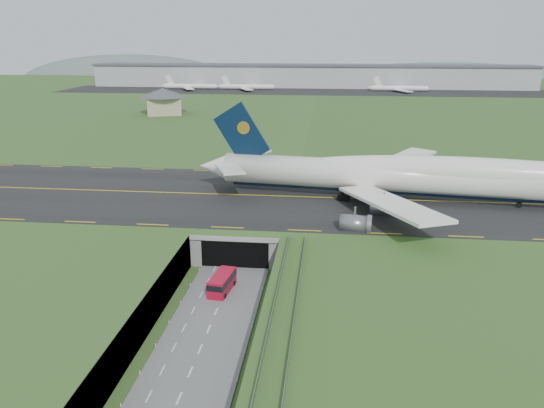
# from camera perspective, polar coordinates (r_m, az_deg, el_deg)

# --- Properties ---
(ground) EXTENTS (900.00, 900.00, 0.00)m
(ground) POSITION_cam_1_polar(r_m,az_deg,el_deg) (87.74, -4.91, -9.05)
(ground) COLOR #2B4F1F
(ground) RESTS_ON ground
(airfield_deck) EXTENTS (800.00, 800.00, 6.00)m
(airfield_deck) POSITION_cam_1_polar(r_m,az_deg,el_deg) (86.44, -4.97, -7.27)
(airfield_deck) COLOR gray
(airfield_deck) RESTS_ON ground
(trench_road) EXTENTS (12.00, 75.00, 0.20)m
(trench_road) POSITION_cam_1_polar(r_m,az_deg,el_deg) (81.19, -5.95, -11.32)
(trench_road) COLOR slate
(trench_road) RESTS_ON ground
(taxiway) EXTENTS (800.00, 44.00, 0.18)m
(taxiway) POSITION_cam_1_polar(r_m,az_deg,el_deg) (115.86, -1.88, 0.92)
(taxiway) COLOR black
(taxiway) RESTS_ON airfield_deck
(tunnel_portal) EXTENTS (17.00, 22.30, 6.00)m
(tunnel_portal) POSITION_cam_1_polar(r_m,az_deg,el_deg) (101.48, -3.16, -3.18)
(tunnel_portal) COLOR gray
(tunnel_portal) RESTS_ON ground
(guideway) EXTENTS (3.00, 53.00, 7.05)m
(guideway) POSITION_cam_1_polar(r_m,az_deg,el_deg) (67.12, 1.23, -12.73)
(guideway) COLOR #A8A8A3
(guideway) RESTS_ON ground
(jumbo_jet) EXTENTS (96.94, 61.59, 20.52)m
(jumbo_jet) POSITION_cam_1_polar(r_m,az_deg,el_deg) (114.37, 15.27, 2.90)
(jumbo_jet) COLOR white
(jumbo_jet) RESTS_ON ground
(shuttle_tram) EXTENTS (3.61, 7.38, 2.90)m
(shuttle_tram) POSITION_cam_1_polar(r_m,az_deg,el_deg) (86.09, -5.40, -8.42)
(shuttle_tram) COLOR #B00B26
(shuttle_tram) RESTS_ON ground
(service_building) EXTENTS (27.48, 27.48, 11.67)m
(service_building) POSITION_cam_1_polar(r_m,az_deg,el_deg) (246.22, -11.63, 11.02)
(service_building) COLOR tan
(service_building) RESTS_ON ground
(cargo_terminal) EXTENTS (320.00, 67.00, 15.60)m
(cargo_terminal) POSITION_cam_1_polar(r_m,az_deg,el_deg) (377.51, 3.96, 13.61)
(cargo_terminal) COLOR #B2B2B2
(cargo_terminal) RESTS_ON ground
(distant_hills) EXTENTS (700.00, 91.00, 60.00)m
(distant_hills) POSITION_cam_1_polar(r_m,az_deg,el_deg) (511.04, 12.00, 12.26)
(distant_hills) COLOR slate
(distant_hills) RESTS_ON ground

